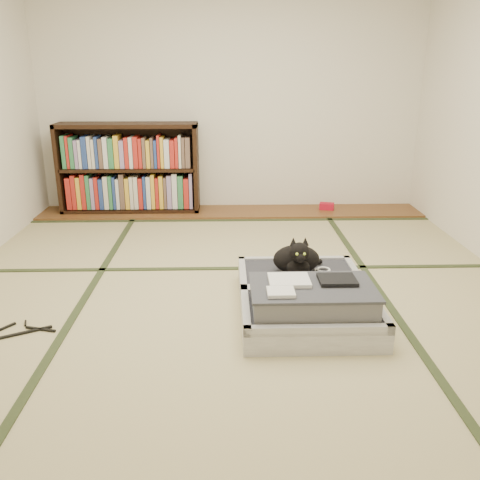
{
  "coord_description": "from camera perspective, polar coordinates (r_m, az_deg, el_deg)",
  "views": [
    {
      "loc": [
        -0.05,
        -3.21,
        1.46
      ],
      "look_at": [
        0.05,
        0.35,
        0.25
      ],
      "focal_mm": 38.0,
      "sensor_mm": 36.0,
      "label": 1
    }
  ],
  "objects": [
    {
      "name": "red_item",
      "position": [
        5.53,
        9.71,
        3.76
      ],
      "size": [
        0.17,
        0.13,
        0.07
      ],
      "primitive_type": "cube",
      "rotation": [
        0.0,
        0.0,
        -0.27
      ],
      "color": "#B40E25",
      "rests_on": "wood_strip"
    },
    {
      "name": "bookcase",
      "position": [
        5.47,
        -12.32,
        7.7
      ],
      "size": [
        1.44,
        0.33,
        0.92
      ],
      "color": "black",
      "rests_on": "wood_strip"
    },
    {
      "name": "cat",
      "position": [
        3.38,
        6.44,
        -2.15
      ],
      "size": [
        0.36,
        0.36,
        0.29
      ],
      "color": "black",
      "rests_on": "suitcase"
    },
    {
      "name": "room_shell",
      "position": [
        3.21,
        -0.76,
        18.8
      ],
      "size": [
        4.5,
        4.5,
        4.5
      ],
      "color": "white",
      "rests_on": "ground"
    },
    {
      "name": "floor",
      "position": [
        3.53,
        -0.66,
        -5.69
      ],
      "size": [
        4.5,
        4.5,
        0.0
      ],
      "primitive_type": "plane",
      "color": "tan",
      "rests_on": "ground"
    },
    {
      "name": "cable_coil",
      "position": [
        3.47,
        9.28,
        -3.4
      ],
      "size": [
        0.11,
        0.11,
        0.03
      ],
      "color": "white",
      "rests_on": "suitcase"
    },
    {
      "name": "wood_strip",
      "position": [
        5.41,
        -1.01,
        3.2
      ],
      "size": [
        4.0,
        0.5,
        0.02
      ],
      "primitive_type": "cube",
      "color": "brown",
      "rests_on": "ground"
    },
    {
      "name": "hanger",
      "position": [
        3.26,
        -23.59,
        -9.41
      ],
      "size": [
        0.39,
        0.27,
        0.01
      ],
      "color": "black",
      "rests_on": "floor"
    },
    {
      "name": "suitcase",
      "position": [
        3.18,
        7.38,
        -6.52
      ],
      "size": [
        0.8,
        1.07,
        0.32
      ],
      "color": "silver",
      "rests_on": "floor"
    },
    {
      "name": "tatami_borders",
      "position": [
        3.98,
        -0.78,
        -2.69
      ],
      "size": [
        4.0,
        4.5,
        0.01
      ],
      "color": "#2D381E",
      "rests_on": "ground"
    }
  ]
}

